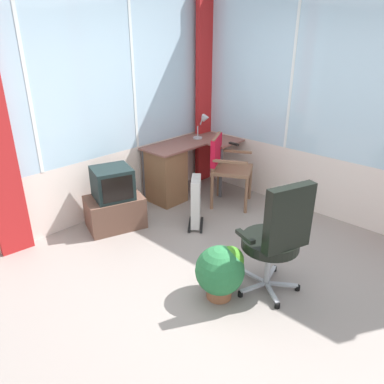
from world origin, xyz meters
name	(u,v)px	position (x,y,z in m)	size (l,w,h in m)	color
ground	(233,291)	(0.00, 0.00, -0.03)	(4.89, 5.21, 0.06)	gray
north_window_panel	(87,104)	(0.00, 2.13, 1.39)	(3.89, 0.07, 2.79)	silver
east_window_panel	(348,104)	(1.97, 0.00, 1.39)	(0.07, 4.21, 2.79)	silver
curtain_corner	(205,91)	(1.84, 2.00, 1.34)	(0.32, 0.07, 2.69)	red
desk	(169,172)	(0.93, 1.82, 0.40)	(1.29, 0.77, 0.74)	brown
desk_lamp	(204,122)	(1.59, 1.79, 0.97)	(0.23, 0.20, 0.35)	#B2B7BC
tv_remote	(234,144)	(1.62, 1.28, 0.75)	(0.04, 0.15, 0.02)	black
wooden_armchair	(224,161)	(1.34, 1.22, 0.60)	(0.65, 0.65, 0.92)	#875D44
office_chair	(278,234)	(0.19, -0.29, 0.60)	(0.63, 0.59, 1.07)	#B7B7BF
tv_on_stand	(114,202)	(-0.04, 1.72, 0.32)	(0.75, 0.62, 0.74)	brown
space_heater	(196,201)	(0.64, 1.06, 0.31)	(0.38, 0.36, 0.61)	silver
potted_plant	(221,270)	(-0.16, 0.02, 0.27)	(0.43, 0.43, 0.49)	#995A3B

